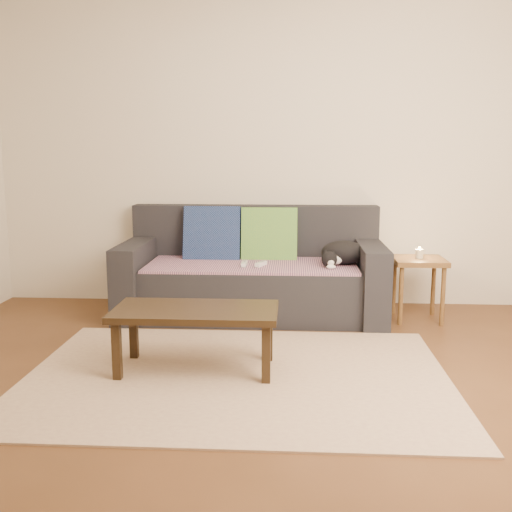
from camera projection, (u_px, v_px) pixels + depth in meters
The scene contains 13 objects.
ground at pixel (235, 387), 3.41m from camera, with size 4.50×4.50×0.00m, color brown.
back_wall at pixel (256, 154), 5.15m from camera, with size 4.50×0.04×2.60m, color beige.
sofa at pixel (253, 277), 4.90m from camera, with size 2.10×0.94×0.87m.
throw_blanket at pixel (252, 265), 4.79m from camera, with size 1.66×0.74×0.02m, color #422B52.
cushion_navy at pixel (212, 235), 5.03m from camera, with size 0.47×0.12×0.47m, color #0F1F41.
cushion_green at pixel (269, 236), 5.00m from camera, with size 0.46×0.12×0.46m, color #0E5C44.
cat at pixel (343, 253), 4.73m from camera, with size 0.44×0.41×0.19m.
wii_remote_a at pixel (244, 264), 4.69m from camera, with size 0.15×0.04×0.03m, color white.
wii_remote_b at pixel (261, 264), 4.69m from camera, with size 0.15×0.04×0.03m, color white.
side_table at pixel (419, 269), 4.72m from camera, with size 0.40×0.40×0.50m.
candle at pixel (419, 254), 4.69m from camera, with size 0.06×0.06×0.09m.
rug at pixel (237, 376), 3.56m from camera, with size 2.50×1.80×0.01m, color tan.
coffee_table at pixel (196, 316), 3.60m from camera, with size 0.99×0.49×0.39m.
Camera 1 is at (0.32, -3.22, 1.32)m, focal length 42.00 mm.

